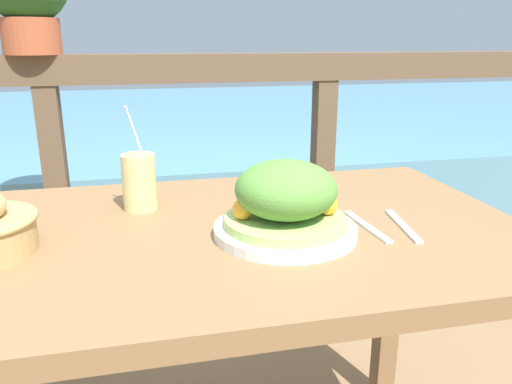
% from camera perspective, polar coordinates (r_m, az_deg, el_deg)
% --- Properties ---
extents(patio_table, '(1.20, 0.75, 0.77)m').
position_cam_1_polar(patio_table, '(1.06, -2.43, -9.40)').
color(patio_table, olive).
rests_on(patio_table, ground_plane).
extents(railing_fence, '(2.80, 0.08, 1.09)m').
position_cam_1_polar(railing_fence, '(1.71, -6.88, 4.84)').
color(railing_fence, brown).
rests_on(railing_fence, ground_plane).
extents(sea_backdrop, '(12.00, 4.00, 0.56)m').
position_cam_1_polar(sea_backdrop, '(4.25, -10.26, 5.28)').
color(sea_backdrop, '#568EA8').
rests_on(sea_backdrop, ground_plane).
extents(salad_plate, '(0.28, 0.28, 0.15)m').
position_cam_1_polar(salad_plate, '(0.96, 3.41, -1.33)').
color(salad_plate, silver).
rests_on(salad_plate, patio_table).
extents(drink_glass, '(0.07, 0.08, 0.24)m').
position_cam_1_polar(drink_glass, '(1.14, -13.20, 1.13)').
color(drink_glass, '#DBCC7F').
rests_on(drink_glass, patio_table).
extents(fork, '(0.03, 0.18, 0.00)m').
position_cam_1_polar(fork, '(1.04, 12.52, -3.83)').
color(fork, silver).
rests_on(fork, patio_table).
extents(knife, '(0.04, 0.18, 0.00)m').
position_cam_1_polar(knife, '(1.06, 16.43, -3.69)').
color(knife, silver).
rests_on(knife, patio_table).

